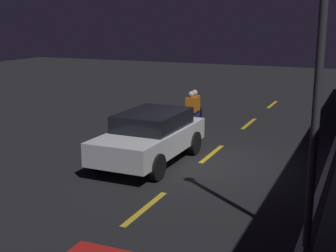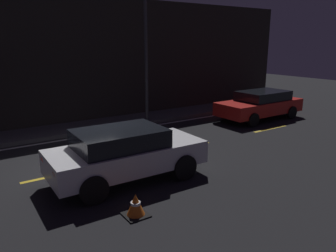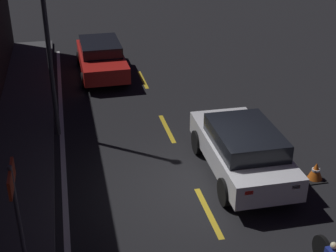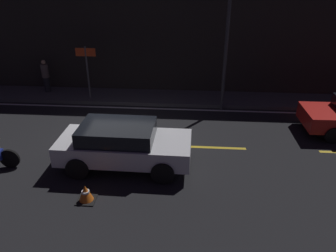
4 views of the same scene
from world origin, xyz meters
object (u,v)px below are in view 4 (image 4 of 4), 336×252
Objects in this scene: pedestrian at (46,76)px; shop_sign at (87,62)px; traffic_cone_near at (86,193)px; sedan_white at (123,144)px; street_lamp at (227,36)px.

shop_sign reaches higher than pedestrian.
pedestrian is (-4.31, 7.87, 0.71)m from traffic_cone_near.
traffic_cone_near is at bearing -61.26° from pedestrian.
sedan_white is 2.02m from traffic_cone_near.
shop_sign is at bearing 173.80° from street_lamp.
street_lamp reaches higher than traffic_cone_near.
sedan_white is 6.34m from street_lamp.
street_lamp is (8.43, -1.32, 2.29)m from pedestrian.
traffic_cone_near is 9.00m from pedestrian.
sedan_white is at bearing 69.16° from traffic_cone_near.
pedestrian is at bearing 130.47° from sedan_white.
street_lamp is at bearing -6.20° from shop_sign.
pedestrian is at bearing 171.10° from street_lamp.
pedestrian is (-5.01, 6.05, 0.17)m from sedan_white.
sedan_white is at bearing -63.58° from shop_sign.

